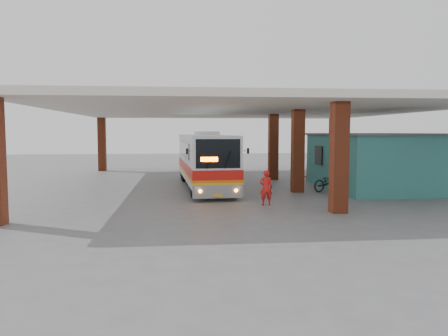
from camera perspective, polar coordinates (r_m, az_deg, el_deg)
ground at (r=20.02m, az=3.51°, el=-4.41°), size 90.00×90.00×0.00m
brick_columns at (r=24.96m, az=4.89°, el=2.41°), size 20.10×21.60×4.35m
canopy_roof at (r=26.30m, az=2.31°, el=7.61°), size 21.00×23.00×0.30m
shop_building at (r=25.89m, az=18.62°, el=0.91°), size 5.20×8.20×3.11m
coach_bus at (r=24.98m, az=-2.53°, el=1.09°), size 2.89×11.12×3.21m
motorcycle at (r=23.99m, az=13.48°, el=-1.77°), size 2.08×1.42×1.04m
pedestrian at (r=19.03m, az=5.51°, el=-2.56°), size 0.58×0.40×1.54m
red_chair at (r=29.20m, az=10.61°, el=-0.79°), size 0.54×0.54×0.89m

